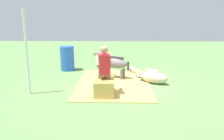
{
  "coord_description": "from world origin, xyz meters",
  "views": [
    {
      "loc": [
        -6.54,
        0.12,
        2.07
      ],
      "look_at": [
        -0.27,
        0.25,
        0.55
      ],
      "focal_mm": 36.47,
      "sensor_mm": 36.0,
      "label": 1
    }
  ],
  "objects": [
    {
      "name": "ground_plane",
      "position": [
        0.0,
        0.0,
        0.0
      ],
      "size": [
        24.0,
        24.0,
        0.0
      ],
      "primitive_type": "plane",
      "color": "#608C4C"
    },
    {
      "name": "pony_lying",
      "position": [
        0.35,
        -0.96,
        0.19
      ],
      "size": [
        0.94,
        1.27,
        0.42
      ],
      "color": "beige",
      "rests_on": "ground"
    },
    {
      "name": "hay_patch",
      "position": [
        0.23,
        0.21,
        0.01
      ],
      "size": [
        3.26,
        2.2,
        0.02
      ],
      "primitive_type": "cube",
      "color": "tan",
      "rests_on": "ground"
    },
    {
      "name": "person_seated",
      "position": [
        -0.69,
        0.46,
        0.72
      ],
      "size": [
        0.7,
        0.49,
        1.31
      ],
      "color": "tan",
      "rests_on": "ground"
    },
    {
      "name": "tent_pole_left",
      "position": [
        -0.76,
        2.45,
        1.11
      ],
      "size": [
        0.06,
        0.06,
        2.23
      ],
      "primitive_type": "cylinder",
      "color": "silver",
      "rests_on": "ground"
    },
    {
      "name": "pony_standing",
      "position": [
        0.87,
        0.25,
        0.52
      ],
      "size": [
        0.77,
        1.25,
        0.87
      ],
      "color": "slate",
      "rests_on": "ground"
    },
    {
      "name": "hay_bale",
      "position": [
        -0.85,
        0.44,
        0.22
      ],
      "size": [
        0.75,
        0.51,
        0.43
      ],
      "primitive_type": "cube",
      "color": "tan",
      "rests_on": "ground"
    },
    {
      "name": "water_barrel",
      "position": [
        1.95,
        2.0,
        0.46
      ],
      "size": [
        0.52,
        0.52,
        0.92
      ],
      "primitive_type": "cylinder",
      "color": "blue",
      "rests_on": "ground"
    }
  ]
}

